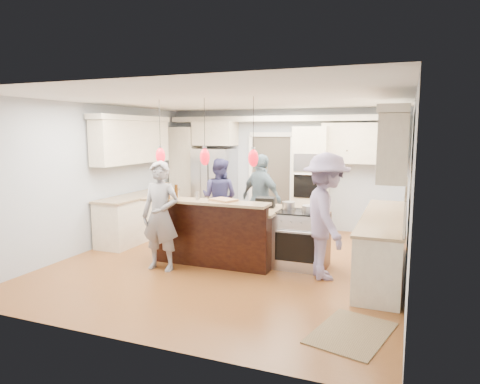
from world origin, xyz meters
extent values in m
plane|color=#985529|center=(0.00, 0.00, 0.00)|extent=(6.00, 6.00, 0.00)
cube|color=#B2BCC6|center=(0.00, 3.00, 1.35)|extent=(5.50, 0.04, 2.70)
cube|color=#B2BCC6|center=(0.00, -3.00, 1.35)|extent=(5.50, 0.04, 2.70)
cube|color=#B2BCC6|center=(-2.75, 0.00, 1.35)|extent=(0.04, 6.00, 2.70)
cube|color=#B2BCC6|center=(2.75, 0.00, 1.35)|extent=(0.04, 6.00, 2.70)
cube|color=white|center=(0.00, 0.00, 2.70)|extent=(5.50, 6.00, 0.04)
cube|color=#B7B7BC|center=(-1.55, 2.64, 0.90)|extent=(0.90, 0.70, 1.80)
cube|color=#F3E5C5|center=(0.75, 2.67, 1.15)|extent=(0.72, 0.64, 2.30)
cube|color=black|center=(0.75, 2.34, 1.55)|extent=(0.60, 0.02, 0.35)
cube|color=black|center=(0.75, 2.34, 1.05)|extent=(0.60, 0.02, 0.50)
cylinder|color=#B7B7BC|center=(0.75, 2.31, 1.30)|extent=(0.55, 0.02, 0.02)
cube|color=#F3E5C5|center=(-2.35, 2.70, 1.15)|extent=(0.60, 0.58, 2.30)
cube|color=#F3E5C5|center=(-1.55, 2.70, 2.15)|extent=(0.95, 0.58, 0.55)
cube|color=#F3E5C5|center=(1.80, 2.82, 1.95)|extent=(1.70, 0.35, 0.85)
cube|color=beige|center=(0.00, 2.80, 2.48)|extent=(5.30, 0.38, 0.12)
cube|color=#4C443A|center=(-0.25, 2.99, 1.05)|extent=(0.90, 0.06, 2.10)
cube|color=white|center=(-0.25, 2.95, 2.13)|extent=(1.04, 0.06, 0.10)
cube|color=#F3E5C5|center=(2.40, 0.30, 0.44)|extent=(0.60, 3.00, 0.88)
cube|color=tan|center=(2.40, 0.30, 0.90)|extent=(0.64, 3.05, 0.04)
cube|color=#F3E5C5|center=(2.52, 0.30, 1.98)|extent=(0.35, 3.00, 0.85)
cube|color=beige|center=(2.51, 0.30, 2.46)|extent=(0.37, 3.10, 0.10)
cube|color=#F3E5C5|center=(-2.40, 0.80, 0.44)|extent=(0.60, 2.20, 0.88)
cube|color=tan|center=(-2.40, 0.80, 0.90)|extent=(0.64, 2.25, 0.04)
cube|color=#F3E5C5|center=(-2.52, 0.80, 1.98)|extent=(0.35, 2.20, 0.85)
cube|color=beige|center=(-2.51, 0.80, 2.46)|extent=(0.37, 2.30, 0.10)
cube|color=black|center=(-0.25, 0.15, 0.44)|extent=(2.00, 1.00, 0.88)
cube|color=tan|center=(-0.25, 0.15, 0.90)|extent=(2.10, 1.10, 0.04)
cube|color=black|center=(-0.25, -0.41, 0.54)|extent=(2.00, 0.12, 1.08)
cube|color=tan|center=(-0.25, -0.55, 1.10)|extent=(2.10, 0.42, 0.04)
cube|color=black|center=(0.48, 0.32, 1.00)|extent=(0.35, 0.30, 0.17)
cube|color=#B7B7BC|center=(1.13, 0.15, 0.45)|extent=(0.76, 0.66, 0.90)
cube|color=black|center=(1.13, -0.19, 0.40)|extent=(0.65, 0.01, 0.45)
cube|color=black|center=(1.13, 0.15, 0.91)|extent=(0.72, 0.59, 0.02)
cube|color=black|center=(1.54, 0.15, 0.44)|extent=(0.06, 0.71, 0.88)
cylinder|color=black|center=(-1.05, -0.51, 2.33)|extent=(0.01, 0.01, 0.75)
ellipsoid|color=red|center=(-1.05, -0.51, 1.80)|extent=(0.15, 0.15, 0.26)
cylinder|color=black|center=(-0.25, -0.51, 2.33)|extent=(0.01, 0.01, 0.75)
ellipsoid|color=red|center=(-0.25, -0.51, 1.80)|extent=(0.15, 0.15, 0.26)
cylinder|color=black|center=(0.55, -0.51, 2.33)|extent=(0.01, 0.01, 0.75)
ellipsoid|color=red|center=(0.55, -0.51, 1.80)|extent=(0.15, 0.15, 0.26)
imported|color=gray|center=(-0.90, -0.79, 0.87)|extent=(0.64, 0.43, 1.74)
imported|color=navy|center=(-0.96, 1.60, 0.82)|extent=(0.82, 0.65, 1.64)
imported|color=slate|center=(0.04, 1.42, 0.88)|extent=(1.11, 0.86, 1.76)
imported|color=gray|center=(1.60, -0.23, 0.95)|extent=(1.15, 1.40, 1.89)
cube|color=#90794E|center=(2.22, -1.95, 0.01)|extent=(0.95, 1.19, 0.01)
cylinder|color=silver|center=(-0.97, -0.61, 1.27)|extent=(0.08, 0.08, 0.31)
cylinder|color=#45270C|center=(-0.97, -0.55, 1.25)|extent=(0.08, 0.08, 0.25)
cylinder|color=#45270C|center=(-0.87, -0.61, 1.25)|extent=(0.08, 0.08, 0.26)
cylinder|color=#45270C|center=(-0.80, -0.46, 1.23)|extent=(0.06, 0.06, 0.22)
cylinder|color=#B7B7BC|center=(-0.40, -0.49, 1.18)|extent=(0.08, 0.08, 0.12)
cube|color=tan|center=(0.05, -0.47, 1.14)|extent=(0.47, 0.41, 0.03)
cylinder|color=#B7B7BC|center=(0.89, 0.28, 0.98)|extent=(0.21, 0.21, 0.12)
cylinder|color=#B7B7BC|center=(1.27, 0.11, 0.98)|extent=(0.22, 0.22, 0.11)
camera|label=1|loc=(2.70, -6.50, 2.18)|focal=32.00mm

